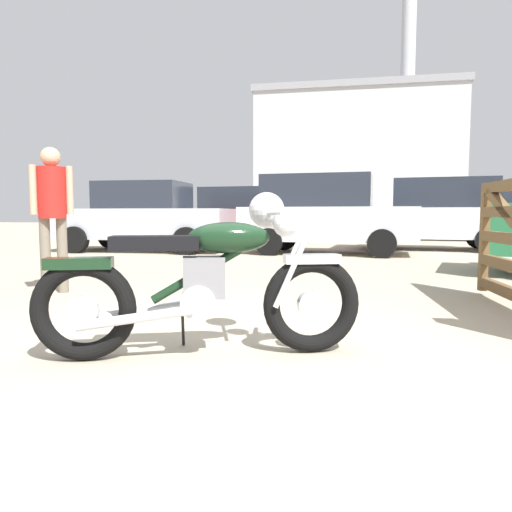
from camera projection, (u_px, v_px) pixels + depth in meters
The scene contains 9 objects.
ground_plane at pixel (251, 349), 3.25m from camera, with size 80.00×80.00×0.00m, color tan.
vintage_motorcycle at pixel (209, 279), 3.08m from camera, with size 1.97×1.02×1.07m.
bystander at pixel (52, 204), 5.47m from camera, with size 0.37×0.33×1.66m.
silver_sedan_mid at pixel (244, 214), 16.05m from camera, with size 3.93×1.88×1.78m.
dark_sedan_left at pixel (144, 217), 11.73m from camera, with size 4.32×2.17×1.67m.
red_hatchback_near at pixel (436, 214), 12.15m from camera, with size 3.97×1.96×1.78m.
pale_sedan_back at pixel (460, 213), 16.53m from camera, with size 4.80×2.19×1.74m.
blue_hatchback_right at pixel (325, 213), 10.98m from camera, with size 3.93×1.88×1.78m.
industrial_building at pixel (357, 158), 38.88m from camera, with size 15.99×9.58×23.41m.
Camera 1 is at (0.83, -3.08, 0.91)m, focal length 33.81 mm.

